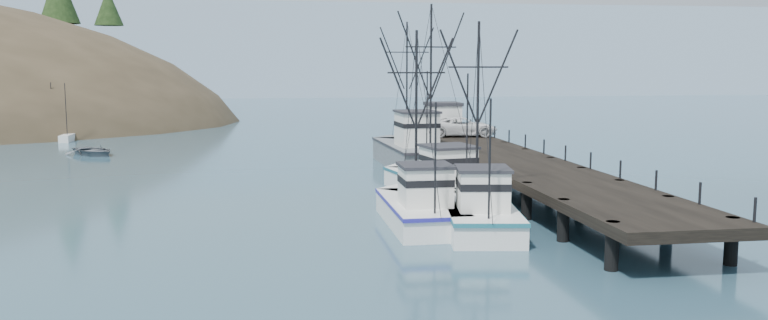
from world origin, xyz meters
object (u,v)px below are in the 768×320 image
trawler_far (437,181)px  pickup_truck (462,127)px  trawler_mid (419,208)px  motorboat (94,155)px  trawler_near (478,212)px  work_vessel (411,151)px  pier_shed (443,118)px  pier (513,163)px

trawler_far → pickup_truck: size_ratio=2.05×
trawler_mid → motorboat: bearing=125.0°
trawler_far → trawler_near: bearing=-90.8°
trawler_mid → motorboat: (-23.36, 33.38, -0.82)m
trawler_near → work_vessel: size_ratio=0.76×
work_vessel → pier_shed: bearing=57.1°
trawler_near → pier_shed: trawler_near is taller
trawler_mid → motorboat: trawler_mid is taller
trawler_near → pier_shed: 30.23m
work_vessel → trawler_near: bearing=-92.4°
work_vessel → pickup_truck: bearing=33.9°
trawler_far → trawler_mid: bearing=-108.8°
trawler_mid → pier_shed: (7.88, 28.14, 2.60)m
motorboat → trawler_mid: bearing=-95.2°
trawler_mid → work_vessel: bearing=80.3°
trawler_mid → pier_shed: bearing=74.4°
trawler_far → motorboat: 36.20m
pickup_truck → motorboat: 33.42m
pier_shed → trawler_mid: bearing=-105.6°
trawler_mid → pickup_truck: trawler_mid is taller
pier_shed → pier: bearing=-88.2°
trawler_far → pier_shed: bearing=75.7°
trawler_mid → trawler_far: trawler_far is taller
trawler_near → motorboat: bearing=126.8°
trawler_near → trawler_far: 9.97m
trawler_near → trawler_mid: 3.12m
work_vessel → motorboat: 29.50m
pier → pickup_truck: size_ratio=7.35×
pier → pier_shed: pier_shed is taller
trawler_near → trawler_far: bearing=89.2°
pier → trawler_far: bearing=-163.0°
trawler_mid → work_vessel: 22.01m
trawler_mid → pickup_truck: size_ratio=1.72×
trawler_far → pier_shed: size_ratio=3.84×
pickup_truck → motorboat: bearing=81.3°
work_vessel → pickup_truck: (5.22, 3.50, 1.60)m
trawler_near → work_vessel: 23.25m
pier → trawler_near: 13.02m
trawler_near → trawler_mid: size_ratio=1.04×
pier → trawler_far: size_ratio=3.58×
trawler_mid → trawler_far: 8.92m
trawler_far → pier_shed: (5.01, 19.70, 2.60)m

